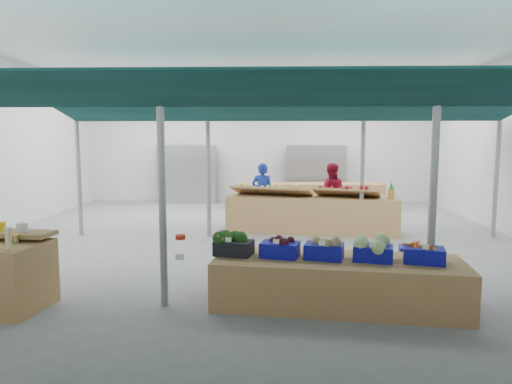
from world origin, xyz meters
TOP-DOWN VIEW (x-y plane):
  - floor at (0.00, 0.00)m, footprint 13.00×13.00m
  - hall at (0.00, 1.44)m, footprint 13.00×13.00m
  - pole_grid at (0.75, -1.75)m, footprint 10.00×4.60m
  - awnings at (0.75, -1.75)m, footprint 9.50×7.08m
  - back_shelving_left at (-2.50, 6.00)m, footprint 2.00×0.50m
  - back_shelving_right at (2.00, 6.00)m, footprint 2.00×0.50m
  - veg_counter at (1.31, -3.92)m, footprint 3.39×1.50m
  - fruit_counter at (1.41, 1.00)m, footprint 4.13×1.55m
  - far_counter at (1.68, 4.64)m, footprint 4.66×1.03m
  - crate_stack at (2.67, -2.86)m, footprint 0.52×0.41m
  - vendor_left at (0.21, 2.10)m, footprint 0.64×0.47m
  - vendor_right at (2.01, 2.10)m, footprint 0.87×0.72m
  - crate_broccoli at (-0.09, -3.73)m, footprint 0.57×0.47m
  - crate_beets at (0.55, -3.82)m, footprint 0.57×0.47m
  - crate_celeriac at (1.13, -3.89)m, footprint 0.57×0.47m
  - crate_cabbage at (1.76, -3.97)m, footprint 0.57×0.47m
  - crate_carrots at (2.40, -4.06)m, footprint 0.57×0.47m
  - sparrow at (-0.25, -3.83)m, footprint 0.12×0.09m
  - pole_ribbon at (-0.62, -4.74)m, footprint 0.12×0.12m
  - apple_heap_yellow at (0.45, 1.05)m, footprint 2.02×1.23m
  - apple_heap_red at (2.21, 0.79)m, footprint 1.64×1.11m
  - pineapple at (3.20, 0.64)m, footprint 0.14×0.14m

SIDE VIEW (x-z plane):
  - floor at x=0.00m, z-range 0.00..0.00m
  - crate_stack at x=2.67m, z-range 0.00..0.56m
  - veg_counter at x=1.31m, z-range 0.00..0.64m
  - far_counter at x=1.68m, z-range 0.00..0.84m
  - fruit_counter at x=1.41m, z-range 0.00..0.86m
  - crate_carrots at x=2.40m, z-range 0.60..0.89m
  - crate_beets at x=0.55m, z-range 0.63..0.92m
  - crate_celeriac at x=1.13m, z-range 0.63..0.94m
  - crate_broccoli at x=-0.09m, z-range 0.62..0.97m
  - crate_cabbage at x=1.76m, z-range 0.62..0.97m
  - vendor_left at x=0.21m, z-range 0.00..1.61m
  - vendor_right at x=2.01m, z-range 0.00..1.61m
  - sparrow at x=-0.25m, z-range 0.83..0.94m
  - back_shelving_left at x=-2.50m, z-range 0.00..2.00m
  - back_shelving_right at x=2.00m, z-range 0.00..2.00m
  - apple_heap_yellow at x=0.45m, z-range 0.89..1.16m
  - apple_heap_red at x=2.21m, z-range 0.89..1.16m
  - pineapple at x=3.20m, z-range 0.85..1.24m
  - pole_ribbon at x=-0.62m, z-range 0.94..1.22m
  - pole_grid at x=0.75m, z-range 0.31..3.31m
  - hall at x=0.00m, z-range -3.85..9.15m
  - awnings at x=0.75m, z-range 2.63..2.93m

